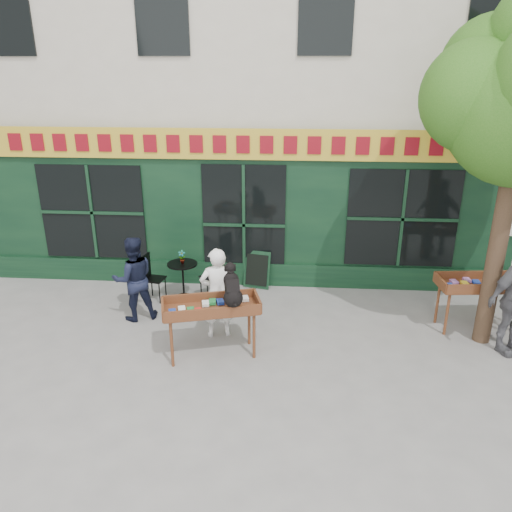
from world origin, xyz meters
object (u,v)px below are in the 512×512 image
object	(u,v)px
book_cart_right	(482,286)
book_cart_center	(211,310)
man_left	(134,279)
woman	(217,293)
dog	(232,285)
bistro_table	(183,274)

from	to	relation	value
book_cart_right	book_cart_center	bearing A→B (deg)	-170.85
book_cart_right	man_left	distance (m)	6.20
woman	book_cart_right	bearing A→B (deg)	172.08
book_cart_right	man_left	world-z (taller)	man_left
dog	book_cart_right	distance (m)	4.46
woman	man_left	xyz separation A→B (m)	(-1.61, 0.50, -0.01)
dog	book_cart_right	size ratio (longest dim) A/B	0.39
book_cart_center	woman	size ratio (longest dim) A/B	1.00
dog	bistro_table	size ratio (longest dim) A/B	0.79
book_cart_center	man_left	world-z (taller)	man_left
book_cart_right	bistro_table	world-z (taller)	book_cart_right
woman	book_cart_right	size ratio (longest dim) A/B	1.04
dog	bistro_table	distance (m)	2.56
woman	man_left	world-z (taller)	woman
woman	bistro_table	xyz separation A→B (m)	(-0.91, 1.40, -0.26)
book_cart_right	bistro_table	size ratio (longest dim) A/B	2.05
woman	book_cart_right	distance (m)	4.63
bistro_table	man_left	bearing A→B (deg)	-127.87
book_cart_center	book_cart_right	bearing A→B (deg)	-0.13
book_cart_center	book_cart_right	size ratio (longest dim) A/B	1.03
book_cart_right	bistro_table	distance (m)	5.57
woman	book_cart_right	xyz separation A→B (m)	(4.59, 0.59, 0.02)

